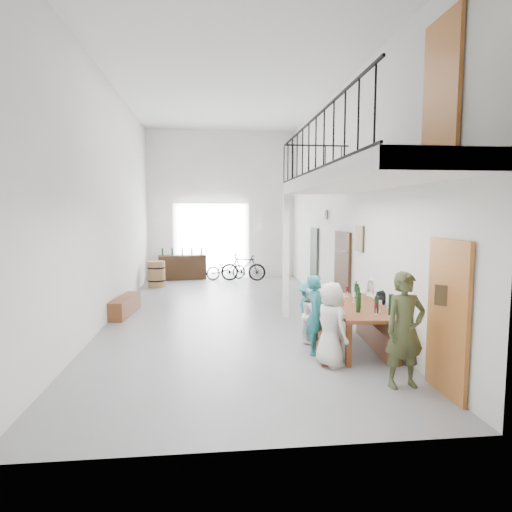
{
  "coord_description": "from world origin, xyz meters",
  "views": [
    {
      "loc": [
        -0.43,
        -10.18,
        2.44
      ],
      "look_at": [
        0.6,
        -0.5,
        1.46
      ],
      "focal_mm": 30.0,
      "sensor_mm": 36.0,
      "label": 1
    }
  ],
  "objects": [
    {
      "name": "guest_left_c",
      "position": [
        1.47,
        -2.4,
        0.52
      ],
      "size": [
        0.57,
        0.63,
        1.05
      ],
      "primitive_type": "imported",
      "rotation": [
        0.0,
        0.0,
        1.14
      ],
      "color": "silver",
      "rests_on": "ground"
    },
    {
      "name": "guest_left_d",
      "position": [
        1.5,
        -1.9,
        0.53
      ],
      "size": [
        0.47,
        0.72,
        1.05
      ],
      "primitive_type": "imported",
      "rotation": [
        0.0,
        0.0,
        1.7
      ],
      "color": "#216B70",
      "rests_on": "ground"
    },
    {
      "name": "oak_barrel",
      "position": [
        -2.23,
        4.16,
        0.43
      ],
      "size": [
        0.58,
        0.58,
        0.86
      ],
      "color": "#9B7143",
      "rests_on": "ground"
    },
    {
      "name": "bench_wall",
      "position": [
        2.57,
        -2.85,
        0.22
      ],
      "size": [
        0.41,
        1.95,
        0.45
      ],
      "primitive_type": "cube",
      "rotation": [
        0.0,
        0.0,
        -0.08
      ],
      "color": "brown",
      "rests_on": "ground"
    },
    {
      "name": "floor",
      "position": [
        0.0,
        0.0,
        0.0
      ],
      "size": [
        12.0,
        12.0,
        0.0
      ],
      "primitive_type": "plane",
      "color": "slate",
      "rests_on": "ground"
    },
    {
      "name": "bicycle_far",
      "position": [
        0.73,
        5.07,
        0.49
      ],
      "size": [
        1.67,
        0.68,
        0.98
      ],
      "primitive_type": "imported",
      "rotation": [
        0.0,
        0.0,
        1.43
      ],
      "color": "black",
      "rests_on": "ground"
    },
    {
      "name": "tasting_table",
      "position": [
        2.2,
        -2.83,
        0.71
      ],
      "size": [
        1.12,
        2.35,
        0.79
      ],
      "rotation": [
        0.0,
        0.0,
        -0.08
      ],
      "color": "brown",
      "rests_on": "ground"
    },
    {
      "name": "guest_right_b",
      "position": [
        2.73,
        -2.65,
        0.51
      ],
      "size": [
        0.6,
        1.0,
        1.03
      ],
      "primitive_type": "imported",
      "rotation": [
        0.0,
        0.0,
        -1.24
      ],
      "color": "black",
      "rests_on": "ground"
    },
    {
      "name": "serving_counter",
      "position": [
        -1.48,
        5.65,
        0.45
      ],
      "size": [
        1.76,
        0.74,
        0.9
      ],
      "primitive_type": "cube",
      "rotation": [
        0.0,
        0.0,
        0.16
      ],
      "color": "#3D2516",
      "rests_on": "ground"
    },
    {
      "name": "room_walls",
      "position": [
        0.0,
        0.0,
        3.55
      ],
      "size": [
        12.0,
        12.0,
        12.0
      ],
      "color": "white",
      "rests_on": "ground"
    },
    {
      "name": "guest_left_b",
      "position": [
        1.37,
        -3.05,
        0.69
      ],
      "size": [
        0.49,
        0.59,
        1.38
      ],
      "primitive_type": "imported",
      "rotation": [
        0.0,
        0.0,
        1.21
      ],
      "color": "#216B70",
      "rests_on": "ground"
    },
    {
      "name": "bench_inner",
      "position": [
        1.57,
        -2.82,
        0.22
      ],
      "size": [
        0.5,
        1.89,
        0.43
      ],
      "primitive_type": "cube",
      "rotation": [
        0.0,
        0.0,
        -0.11
      ],
      "color": "brown",
      "rests_on": "ground"
    },
    {
      "name": "tableware",
      "position": [
        2.22,
        -2.92,
        0.94
      ],
      "size": [
        0.49,
        1.58,
        0.35
      ],
      "color": "black",
      "rests_on": "tasting_table"
    },
    {
      "name": "guest_right_c",
      "position": [
        2.83,
        -2.05,
        0.59
      ],
      "size": [
        0.5,
        0.65,
        1.19
      ],
      "primitive_type": "imported",
      "rotation": [
        0.0,
        0.0,
        -1.35
      ],
      "color": "silver",
      "rests_on": "ground"
    },
    {
      "name": "counter_bottles",
      "position": [
        -1.48,
        5.64,
        1.04
      ],
      "size": [
        1.46,
        0.23,
        0.28
      ],
      "color": "black",
      "rests_on": "serving_counter"
    },
    {
      "name": "potted_plant",
      "position": [
        2.45,
        0.46,
        0.19
      ],
      "size": [
        0.37,
        0.33,
        0.39
      ],
      "primitive_type": "imported",
      "rotation": [
        0.0,
        0.0,
        -0.09
      ],
      "color": "#194E15",
      "rests_on": "ground"
    },
    {
      "name": "guest_right_a",
      "position": [
        2.77,
        -3.41,
        0.52
      ],
      "size": [
        0.3,
        0.63,
        1.04
      ],
      "primitive_type": "imported",
      "rotation": [
        0.0,
        0.0,
        -1.5
      ],
      "color": "red",
      "rests_on": "ground"
    },
    {
      "name": "gateway_portal",
      "position": [
        -0.4,
        5.94,
        1.4
      ],
      "size": [
        2.8,
        0.08,
        2.8
      ],
      "primitive_type": "cube",
      "color": "white",
      "rests_on": "ground"
    },
    {
      "name": "bicycle_near",
      "position": [
        0.12,
        5.45,
        0.4
      ],
      "size": [
        1.62,
        1.02,
        0.8
      ],
      "primitive_type": "imported",
      "rotation": [
        0.0,
        0.0,
        1.92
      ],
      "color": "black",
      "rests_on": "ground"
    },
    {
      "name": "host_standing",
      "position": [
        2.25,
        -4.61,
        0.82
      ],
      "size": [
        0.64,
        0.46,
        1.64
      ],
      "primitive_type": "imported",
      "rotation": [
        0.0,
        0.0,
        0.11
      ],
      "color": "#414929",
      "rests_on": "ground"
    },
    {
      "name": "guest_left_a",
      "position": [
        1.47,
        -3.68,
        0.68
      ],
      "size": [
        0.63,
        0.77,
        1.35
      ],
      "primitive_type": "imported",
      "rotation": [
        0.0,
        0.0,
        1.91
      ],
      "color": "silver",
      "rests_on": "ground"
    },
    {
      "name": "right_wall_decor",
      "position": [
        2.7,
        -1.87,
        1.74
      ],
      "size": [
        0.07,
        8.28,
        5.07
      ],
      "color": "#AC642C",
      "rests_on": "ground"
    },
    {
      "name": "balcony",
      "position": [
        1.98,
        -3.13,
        2.96
      ],
      "size": [
        1.52,
        5.62,
        4.0
      ],
      "color": "white",
      "rests_on": "ground"
    },
    {
      "name": "side_bench",
      "position": [
        -2.5,
        0.22,
        0.22
      ],
      "size": [
        0.5,
        1.57,
        0.43
      ],
      "primitive_type": "cube",
      "rotation": [
        0.0,
        0.0,
        -0.11
      ],
      "color": "brown",
      "rests_on": "ground"
    }
  ]
}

